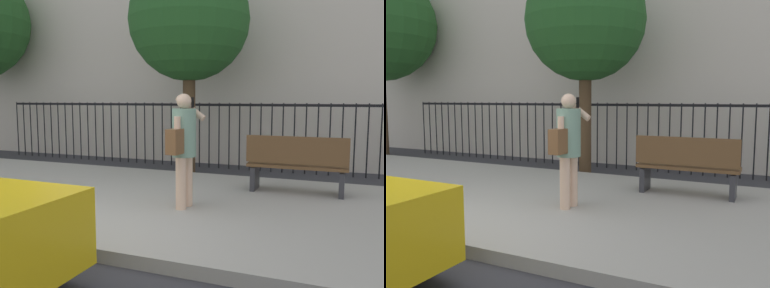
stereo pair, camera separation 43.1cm
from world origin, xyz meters
The scene contains 6 objects.
ground_plane centered at (0.00, 0.00, 0.00)m, with size 60.00×60.00×0.00m, color #333338.
sidewalk centered at (0.00, 2.20, 0.07)m, with size 28.00×4.40×0.15m, color #9E9B93.
iron_fence centered at (0.00, 5.90, 1.02)m, with size 12.03×0.04×1.60m.
pedestrian_on_phone centered at (1.18, 1.78, 1.09)m, with size 0.48×0.67×1.62m.
street_bench centered at (2.56, 3.24, 0.65)m, with size 1.60×0.45×0.95m.
street_tree_near centered at (0.00, 4.91, 3.37)m, with size 2.63×2.63×4.71m.
Camera 2 is at (3.74, -3.15, 1.69)m, focal length 37.33 mm.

